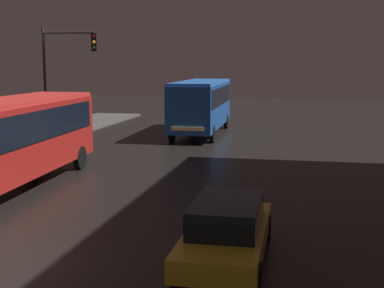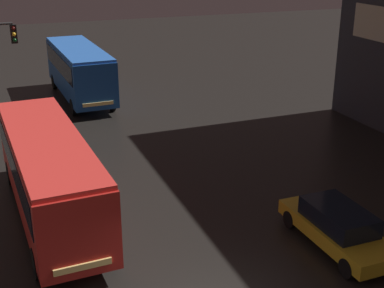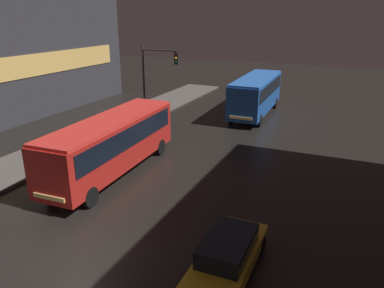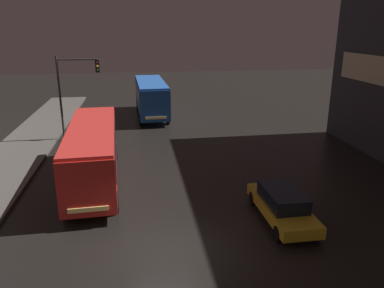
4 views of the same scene
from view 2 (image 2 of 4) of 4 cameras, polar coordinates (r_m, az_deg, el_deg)
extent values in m
cube|color=#AD1E19|center=(20.21, -15.00, -2.98)|extent=(2.94, 10.35, 2.55)
cube|color=black|center=(20.01, -15.14, -1.61)|extent=(2.96, 9.54, 1.10)
cube|color=red|center=(19.72, -15.36, 0.62)|extent=(2.88, 10.15, 0.16)
cube|color=#F4CC72|center=(16.11, -11.57, -12.68)|extent=(1.70, 0.19, 0.20)
cylinder|color=black|center=(17.72, -8.93, -10.85)|extent=(0.30, 1.01, 1.00)
cylinder|color=black|center=(17.42, -16.18, -12.12)|extent=(0.30, 1.01, 1.00)
cylinder|color=black|center=(24.26, -13.60, -2.18)|extent=(0.30, 1.01, 1.00)
cylinder|color=black|center=(24.04, -18.82, -2.96)|extent=(0.30, 1.01, 1.00)
cube|color=#194793|center=(35.72, -11.91, 7.67)|extent=(2.91, 9.67, 2.70)
cube|color=black|center=(35.59, -11.98, 8.61)|extent=(2.94, 8.90, 1.10)
cube|color=blue|center=(35.43, -12.08, 9.92)|extent=(2.85, 9.47, 0.16)
cube|color=#F4CC72|center=(31.39, -9.98, 4.23)|extent=(1.80, 0.16, 0.20)
cylinder|color=black|center=(33.11, -8.52, 4.37)|extent=(0.29, 1.01, 1.00)
cylinder|color=black|center=(32.63, -12.55, 3.85)|extent=(0.29, 1.01, 1.00)
cylinder|color=black|center=(39.50, -11.08, 6.88)|extent=(0.29, 1.01, 1.00)
cylinder|color=black|center=(39.10, -14.48, 6.47)|extent=(0.29, 1.01, 1.00)
cube|color=gold|center=(18.95, 15.22, -8.97)|extent=(1.84, 4.76, 0.50)
cube|color=black|center=(18.68, 15.38, -7.46)|extent=(1.55, 2.62, 0.63)
cylinder|color=black|center=(17.52, 16.22, -12.61)|extent=(0.21, 0.64, 0.64)
cylinder|color=black|center=(20.66, 14.27, -6.99)|extent=(0.21, 0.64, 0.64)
cylinder|color=black|center=(19.83, 10.41, -7.90)|extent=(0.21, 0.64, 0.64)
cube|color=black|center=(27.54, -18.48, 11.08)|extent=(0.30, 0.24, 0.90)
sphere|color=#390706|center=(27.36, -18.53, 11.62)|extent=(0.18, 0.18, 0.18)
sphere|color=gold|center=(27.40, -18.47, 11.04)|extent=(0.18, 0.18, 0.18)
sphere|color=black|center=(27.44, -18.40, 10.47)|extent=(0.18, 0.18, 0.18)
camera|label=1|loc=(13.11, 57.61, -12.70)|focal=50.00mm
camera|label=3|loc=(13.93, 59.04, 6.64)|focal=35.00mm
camera|label=4|loc=(4.45, 81.91, -15.58)|focal=35.00mm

